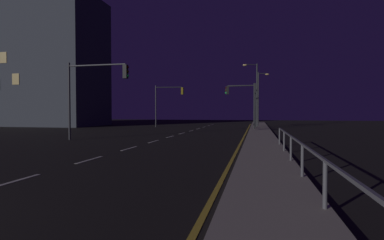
# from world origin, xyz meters

# --- Properties ---
(ground_plane) EXTENTS (112.00, 112.00, 0.00)m
(ground_plane) POSITION_xyz_m (0.00, 17.50, 0.00)
(ground_plane) COLOR black
(ground_plane) RESTS_ON ground
(sidewalk_right) EXTENTS (2.24, 77.00, 0.14)m
(sidewalk_right) POSITION_xyz_m (7.32, 17.50, 0.07)
(sidewalk_right) COLOR #9E937F
(sidewalk_right) RESTS_ON ground
(lane_markings_center) EXTENTS (0.14, 50.00, 0.01)m
(lane_markings_center) POSITION_xyz_m (0.00, 21.00, 0.01)
(lane_markings_center) COLOR silver
(lane_markings_center) RESTS_ON ground
(lane_edge_line) EXTENTS (0.14, 53.00, 0.01)m
(lane_edge_line) POSITION_xyz_m (5.95, 22.50, 0.01)
(lane_edge_line) COLOR gold
(lane_edge_line) RESTS_ON ground
(traffic_light_near_left) EXTENTS (3.85, 0.74, 5.40)m
(traffic_light_near_left) POSITION_xyz_m (5.17, 34.72, 3.94)
(traffic_light_near_left) COLOR #2D3033
(traffic_light_near_left) RESTS_ON sidewalk_right
(traffic_light_far_center) EXTENTS (4.77, 0.34, 5.65)m
(traffic_light_far_center) POSITION_xyz_m (-4.41, 16.83, 4.01)
(traffic_light_far_center) COLOR #38383D
(traffic_light_far_center) RESTS_ON ground
(traffic_light_far_right) EXTENTS (3.34, 0.35, 5.20)m
(traffic_light_far_right) POSITION_xyz_m (5.27, 31.96, 3.78)
(traffic_light_far_right) COLOR #2D3033
(traffic_light_far_right) RESTS_ON sidewalk_right
(traffic_light_mid_left) EXTENTS (3.96, 0.66, 5.67)m
(traffic_light_mid_left) POSITION_xyz_m (-4.90, 36.21, 3.99)
(traffic_light_mid_left) COLOR #38383D
(traffic_light_mid_left) RESTS_ON ground
(street_lamp_across_street) EXTENTS (1.55, 0.70, 7.34)m
(street_lamp_across_street) POSITION_xyz_m (7.37, 39.19, 4.51)
(street_lamp_across_street) COLOR #38383D
(street_lamp_across_street) RESTS_ON sidewalk_right
(street_lamp_mid_block) EXTENTS (1.86, 1.10, 8.05)m
(street_lamp_mid_block) POSITION_xyz_m (6.72, 36.06, 4.93)
(street_lamp_mid_block) COLOR #2D3033
(street_lamp_mid_block) RESTS_ON sidewalk_right
(barrier_fence) EXTENTS (0.09, 17.81, 0.98)m
(barrier_fence) POSITION_xyz_m (8.29, 6.86, 0.87)
(barrier_fence) COLOR #59595E
(barrier_fence) RESTS_ON sidewalk_right
(building_distant) EXTENTS (25.92, 9.64, 18.86)m
(building_distant) POSITION_xyz_m (-28.83, 36.46, 9.43)
(building_distant) COLOR #3D424C
(building_distant) RESTS_ON ground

